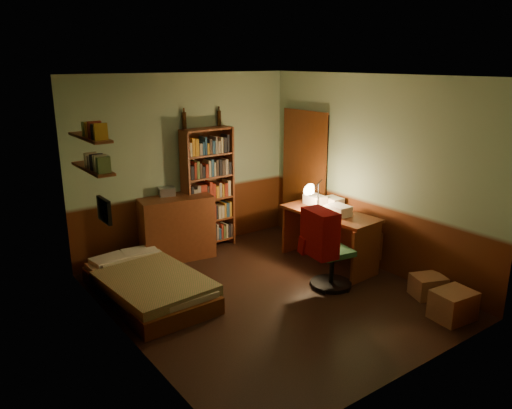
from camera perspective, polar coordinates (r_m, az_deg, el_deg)
floor at (r=6.20m, az=1.39°, el=-10.43°), size 3.50×4.00×0.02m
ceiling at (r=5.54m, az=1.58°, el=14.57°), size 3.50×4.00×0.02m
wall_back at (r=7.38m, az=-8.11°, el=4.58°), size 3.50×0.02×2.60m
wall_left at (r=4.90m, az=-15.07°, el=-1.81°), size 0.02×4.00×2.60m
wall_right at (r=6.92m, az=13.13°, el=3.53°), size 0.02×4.00×2.60m
wall_front at (r=4.39m, az=17.73°, el=-4.16°), size 3.50×0.02×2.60m
doorway at (r=7.84m, az=5.64°, el=3.10°), size 0.06×0.90×2.00m
door_trim at (r=7.82m, az=5.45°, el=3.07°), size 0.02×0.98×2.08m
bed at (r=6.18m, az=-12.26°, el=-8.05°), size 1.01×1.82×0.53m
dresser at (r=7.25m, az=-9.12°, el=-2.60°), size 1.09×0.67×0.91m
mini_stereo at (r=7.19m, az=-10.16°, el=1.46°), size 0.26×0.22×0.12m
bookshelf at (r=7.47m, az=-5.49°, el=1.74°), size 0.79×0.28×1.82m
bottle_left at (r=7.23m, az=-8.21°, el=9.47°), size 0.07×0.07×0.24m
bottle_right at (r=7.52m, az=-4.24°, el=9.81°), size 0.06×0.06×0.23m
desk at (r=7.05m, az=8.30°, el=-3.79°), size 0.69×1.45×0.76m
paper_stack at (r=7.27m, az=8.81°, el=0.39°), size 0.21×0.28×0.11m
desk_lamp at (r=7.01m, az=7.14°, el=1.73°), size 0.20×0.20×0.54m
office_chair at (r=6.31m, az=8.73°, el=-5.26°), size 0.54×0.49×0.96m
red_jacket at (r=6.05m, az=6.57°, el=1.51°), size 0.36×0.53×0.57m
wall_shelf_lower at (r=5.87m, az=-18.16°, el=3.92°), size 0.20×0.90×0.03m
wall_shelf_upper at (r=5.81m, az=-18.46°, el=7.29°), size 0.20×0.90×0.03m
framed_picture at (r=5.47m, az=-16.96°, el=-0.63°), size 0.04×0.32×0.26m
cardboard_box_a at (r=6.02m, az=21.59°, el=-10.64°), size 0.47×0.40×0.33m
cardboard_box_b at (r=6.47m, az=19.05°, el=-8.80°), size 0.46×0.42×0.26m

